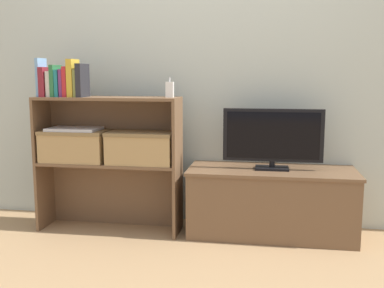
# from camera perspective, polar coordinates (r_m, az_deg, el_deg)

# --- Properties ---
(ground_plane) EXTENTS (16.00, 16.00, 0.00)m
(ground_plane) POSITION_cam_1_polar(r_m,az_deg,el_deg) (3.00, -0.45, -12.22)
(ground_plane) COLOR #A37F56
(wall_back) EXTENTS (10.00, 0.05, 2.40)m
(wall_back) POSITION_cam_1_polar(r_m,az_deg,el_deg) (3.27, 0.98, 10.98)
(wall_back) COLOR #B2BCB2
(wall_back) RESTS_ON ground_plane
(tv_stand) EXTENTS (1.11, 0.45, 0.45)m
(tv_stand) POSITION_cam_1_polar(r_m,az_deg,el_deg) (3.09, 10.00, -7.26)
(tv_stand) COLOR brown
(tv_stand) RESTS_ON ground_plane
(tv) EXTENTS (0.65, 0.14, 0.40)m
(tv) POSITION_cam_1_polar(r_m,az_deg,el_deg) (3.00, 10.22, 0.88)
(tv) COLOR black
(tv) RESTS_ON tv_stand
(bookshelf_lower_tier) EXTENTS (0.98, 0.28, 0.48)m
(bookshelf_lower_tier) POSITION_cam_1_polar(r_m,az_deg,el_deg) (3.23, -10.05, -5.17)
(bookshelf_lower_tier) COLOR brown
(bookshelf_lower_tier) RESTS_ON ground_plane
(bookshelf_upper_tier) EXTENTS (0.98, 0.28, 0.44)m
(bookshelf_upper_tier) POSITION_cam_1_polar(r_m,az_deg,el_deg) (3.15, -10.28, 3.00)
(bookshelf_upper_tier) COLOR brown
(bookshelf_upper_tier) RESTS_ON bookshelf_lower_tier
(book_skyblue) EXTENTS (0.02, 0.13, 0.26)m
(book_skyblue) POSITION_cam_1_polar(r_m,az_deg,el_deg) (3.24, -18.58, 8.01)
(book_skyblue) COLOR #709ECC
(book_skyblue) RESTS_ON bookshelf_upper_tier
(book_maroon) EXTENTS (0.04, 0.16, 0.20)m
(book_maroon) POSITION_cam_1_polar(r_m,az_deg,el_deg) (3.22, -18.06, 7.50)
(book_maroon) COLOR maroon
(book_maroon) RESTS_ON bookshelf_upper_tier
(book_ivory) EXTENTS (0.03, 0.12, 0.17)m
(book_ivory) POSITION_cam_1_polar(r_m,az_deg,el_deg) (3.21, -17.41, 7.29)
(book_ivory) COLOR silver
(book_ivory) RESTS_ON bookshelf_upper_tier
(book_forest) EXTENTS (0.03, 0.15, 0.21)m
(book_forest) POSITION_cam_1_polar(r_m,az_deg,el_deg) (3.19, -16.89, 7.67)
(book_forest) COLOR #286638
(book_forest) RESTS_ON bookshelf_upper_tier
(book_teal) EXTENTS (0.03, 0.14, 0.18)m
(book_teal) POSITION_cam_1_polar(r_m,az_deg,el_deg) (3.18, -16.41, 7.40)
(book_teal) COLOR #1E7075
(book_teal) RESTS_ON bookshelf_upper_tier
(book_plum) EXTENTS (0.02, 0.13, 0.18)m
(book_plum) POSITION_cam_1_polar(r_m,az_deg,el_deg) (3.17, -15.95, 7.45)
(book_plum) COLOR #6B2D66
(book_plum) RESTS_ON bookshelf_upper_tier
(book_crimson) EXTENTS (0.03, 0.14, 0.20)m
(book_crimson) POSITION_cam_1_polar(r_m,az_deg,el_deg) (3.15, -15.47, 7.62)
(book_crimson) COLOR #B22328
(book_crimson) RESTS_ON bookshelf_upper_tier
(book_mustard) EXTENTS (0.04, 0.13, 0.25)m
(book_mustard) POSITION_cam_1_polar(r_m,az_deg,el_deg) (3.14, -14.87, 8.09)
(book_mustard) COLOR gold
(book_mustard) RESTS_ON bookshelf_upper_tier
(book_olive) EXTENTS (0.02, 0.14, 0.18)m
(book_olive) POSITION_cam_1_polar(r_m,az_deg,el_deg) (3.12, -14.24, 7.49)
(book_olive) COLOR olive
(book_olive) RESTS_ON bookshelf_upper_tier
(book_charcoal) EXTENTS (0.04, 0.16, 0.22)m
(book_charcoal) POSITION_cam_1_polar(r_m,az_deg,el_deg) (3.11, -13.73, 7.85)
(book_charcoal) COLOR #232328
(book_charcoal) RESTS_ON bookshelf_upper_tier
(baby_monitor) EXTENTS (0.05, 0.04, 0.13)m
(baby_monitor) POSITION_cam_1_polar(r_m,az_deg,el_deg) (2.97, -2.84, 6.92)
(baby_monitor) COLOR white
(baby_monitor) RESTS_ON bookshelf_upper_tier
(storage_basket_left) EXTENTS (0.45, 0.24, 0.21)m
(storage_basket_left) POSITION_cam_1_polar(r_m,az_deg,el_deg) (3.20, -14.63, -0.05)
(storage_basket_left) COLOR tan
(storage_basket_left) RESTS_ON bookshelf_lower_tier
(storage_basket_right) EXTENTS (0.45, 0.24, 0.21)m
(storage_basket_right) POSITION_cam_1_polar(r_m,az_deg,el_deg) (3.03, -6.47, -0.27)
(storage_basket_right) COLOR tan
(storage_basket_right) RESTS_ON bookshelf_lower_tier
(laptop) EXTENTS (0.35, 0.23, 0.02)m
(laptop) POSITION_cam_1_polar(r_m,az_deg,el_deg) (3.18, -14.70, 1.87)
(laptop) COLOR #BCBCC1
(laptop) RESTS_ON storage_basket_left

